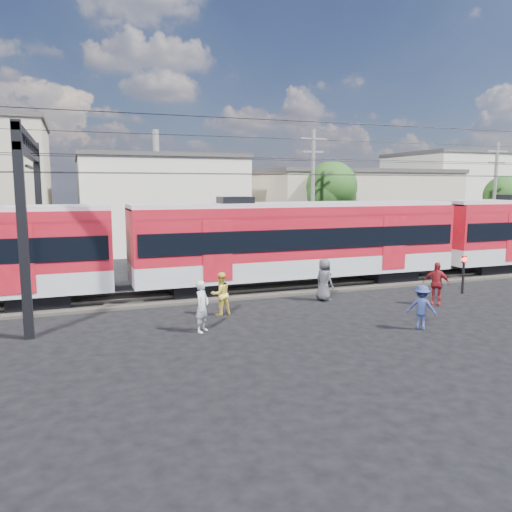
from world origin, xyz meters
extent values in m
plane|color=black|center=(0.00, 0.00, 0.00)|extent=(120.00, 120.00, 0.00)
cube|color=#2D2823|center=(0.00, 8.00, 0.06)|extent=(70.00, 3.40, 0.12)
cube|color=#59544C|center=(0.00, 7.25, 0.18)|extent=(70.00, 0.12, 0.12)
cube|color=#59544C|center=(0.00, 8.75, 0.18)|extent=(70.00, 0.12, 0.12)
cube|color=black|center=(-9.92, 8.00, 0.35)|extent=(2.40, 2.20, 0.70)
cube|color=black|center=(-3.36, 8.00, 0.35)|extent=(2.40, 2.20, 0.70)
cube|color=black|center=(6.88, 8.00, 0.35)|extent=(2.40, 2.20, 0.70)
cube|color=#A4A7AC|center=(1.76, 8.00, 1.15)|extent=(16.00, 3.00, 0.90)
cube|color=maroon|center=(1.76, 8.00, 2.80)|extent=(16.00, 3.00, 2.40)
cube|color=black|center=(1.76, 8.00, 2.55)|extent=(15.68, 3.08, 0.95)
cube|color=#A4A7AC|center=(1.76, 8.00, 4.05)|extent=(16.00, 2.60, 0.25)
cube|color=black|center=(13.44, 8.00, 0.35)|extent=(2.40, 2.20, 0.70)
cube|color=black|center=(-10.00, 3.50, 3.50)|extent=(0.30, 0.30, 7.00)
cube|color=black|center=(-10.00, 12.50, 3.50)|extent=(0.30, 0.30, 7.00)
cube|color=black|center=(-10.00, 8.00, 6.80)|extent=(0.25, 9.30, 0.25)
cube|color=black|center=(-10.00, 8.00, 6.20)|extent=(0.25, 9.30, 0.25)
cylinder|color=black|center=(0.00, 7.30, 5.50)|extent=(70.00, 0.03, 0.03)
cylinder|color=black|center=(0.00, 8.70, 5.50)|extent=(70.00, 0.03, 0.03)
cylinder|color=black|center=(0.00, 7.30, 6.20)|extent=(70.00, 0.03, 0.03)
cylinder|color=black|center=(0.00, 8.70, 6.20)|extent=(70.00, 0.03, 0.03)
cylinder|color=black|center=(0.00, 4.50, 7.50)|extent=(70.00, 0.03, 0.03)
cylinder|color=black|center=(0.00, 11.50, 7.50)|extent=(70.00, 0.03, 0.03)
cube|color=beige|center=(-2.00, 27.00, 3.50)|extent=(12.00, 12.00, 7.00)
cube|color=#3F3D3A|center=(-2.00, 27.00, 7.15)|extent=(12.24, 12.24, 0.30)
cube|color=tan|center=(14.00, 24.00, 3.00)|extent=(16.00, 10.00, 6.00)
cube|color=#3F3D3A|center=(14.00, 24.00, 6.15)|extent=(16.32, 10.20, 0.30)
cube|color=beige|center=(28.00, 28.00, 4.00)|extent=(10.00, 10.00, 8.00)
cube|color=#3F3D3A|center=(28.00, 28.00, 8.15)|extent=(10.20, 10.20, 0.30)
cylinder|color=slate|center=(6.00, 15.00, 4.25)|extent=(0.24, 0.24, 8.50)
cube|color=slate|center=(6.00, 15.00, 7.90)|extent=(1.80, 0.12, 0.12)
cube|color=slate|center=(6.00, 15.00, 7.10)|extent=(1.40, 0.12, 0.12)
cylinder|color=slate|center=(20.00, 14.00, 4.00)|extent=(0.24, 0.24, 8.00)
cube|color=slate|center=(20.00, 14.00, 7.40)|extent=(1.80, 0.12, 0.12)
cube|color=slate|center=(20.00, 14.00, 6.60)|extent=(1.40, 0.12, 0.12)
cylinder|color=#382619|center=(9.00, 18.00, 1.96)|extent=(0.36, 0.36, 3.92)
sphere|color=#1C4012|center=(9.00, 18.00, 4.90)|extent=(3.64, 3.64, 3.64)
sphere|color=#1C4012|center=(9.60, 18.30, 4.20)|extent=(2.80, 2.80, 2.80)
cylinder|color=#382619|center=(24.00, 17.00, 1.68)|extent=(0.36, 0.36, 3.36)
sphere|color=#1C4012|center=(24.00, 17.00, 4.20)|extent=(3.12, 3.12, 3.12)
sphere|color=#1C4012|center=(24.60, 17.30, 3.60)|extent=(2.40, 2.40, 2.40)
imported|color=silver|center=(-4.47, 2.30, 0.89)|extent=(0.75, 0.77, 1.78)
imported|color=#E3C547|center=(-3.26, 4.25, 0.84)|extent=(0.93, 0.80, 1.67)
imported|color=navy|center=(2.77, -0.03, 0.78)|extent=(1.14, 1.10, 1.56)
imported|color=maroon|center=(5.71, 2.76, 0.91)|extent=(1.07, 1.06, 1.81)
imported|color=#444448|center=(1.66, 5.06, 0.92)|extent=(0.85, 1.04, 1.84)
imported|color=silver|center=(20.02, 13.81, 0.74)|extent=(4.35, 1.76, 1.48)
cylinder|color=black|center=(8.36, 4.09, 0.83)|extent=(0.11, 0.11, 1.65)
sphere|color=#FF140C|center=(8.36, 4.09, 1.61)|extent=(0.26, 0.26, 0.26)
cube|color=black|center=(8.36, 4.09, 1.61)|extent=(0.23, 0.06, 0.32)
camera|label=1|loc=(-8.45, -13.93, 4.96)|focal=35.00mm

